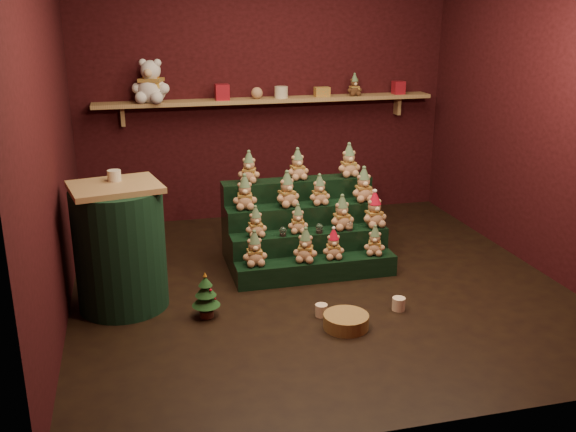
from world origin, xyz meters
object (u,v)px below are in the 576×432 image
object	(u,v)px
side_table	(120,247)
white_bear	(151,75)
riser_tier_front	(316,269)
snow_globe_a	(283,231)
brown_bear	(354,85)
mug_left	(321,310)
snow_globe_b	(319,228)
mini_christmas_tree	(206,295)
wicker_basket	(346,321)
mug_right	(399,304)
snow_globe_c	(349,226)

from	to	relation	value
side_table	white_bear	xyz separation A→B (m)	(0.39, 1.86, 1.10)
riser_tier_front	snow_globe_a	bearing A→B (deg)	147.98
white_bear	brown_bear	xyz separation A→B (m)	(2.14, 0.00, -0.15)
mug_left	snow_globe_b	bearing A→B (deg)	74.66
mug_left	brown_bear	xyz separation A→B (m)	(1.08, 2.41, 1.39)
riser_tier_front	snow_globe_b	size ratio (longest dim) A/B	16.32
riser_tier_front	white_bear	size ratio (longest dim) A/B	2.61
riser_tier_front	side_table	distance (m)	1.66
white_bear	brown_bear	world-z (taller)	white_bear
snow_globe_b	white_bear	xyz separation A→B (m)	(-1.29, 1.58, 1.18)
mini_christmas_tree	wicker_basket	distance (m)	1.06
riser_tier_front	mug_right	distance (m)	0.85
snow_globe_b	white_bear	bearing A→B (deg)	129.29
mini_christmas_tree	white_bear	world-z (taller)	white_bear
riser_tier_front	wicker_basket	distance (m)	0.90
mug_left	brown_bear	bearing A→B (deg)	65.87
mini_christmas_tree	mug_right	world-z (taller)	mini_christmas_tree
snow_globe_c	mini_christmas_tree	size ratio (longest dim) A/B	0.23
riser_tier_front	brown_bear	size ratio (longest dim) A/B	6.12
mug_right	white_bear	xyz separation A→B (m)	(-1.67, 2.46, 1.54)
wicker_basket	snow_globe_a	bearing A→B (deg)	101.48
mini_christmas_tree	mug_right	xyz separation A→B (m)	(1.45, -0.25, -0.13)
snow_globe_a	mug_left	xyz separation A→B (m)	(0.10, -0.84, -0.35)
mug_left	riser_tier_front	bearing A→B (deg)	76.74
snow_globe_b	snow_globe_c	size ratio (longest dim) A/B	1.01
snow_globe_a	mini_christmas_tree	xyz separation A→B (m)	(-0.75, -0.64, -0.23)
mug_left	wicker_basket	bearing A→B (deg)	-61.88
snow_globe_c	mug_left	xyz separation A→B (m)	(-0.51, -0.84, -0.36)
snow_globe_a	mug_left	size ratio (longest dim) A/B	0.88
snow_globe_c	mug_right	bearing A→B (deg)	-83.43
mini_christmas_tree	brown_bear	size ratio (longest dim) A/B	1.59
white_bear	mug_right	bearing A→B (deg)	-36.43
side_table	mug_left	bearing A→B (deg)	-32.71
snow_globe_b	mug_left	xyz separation A→B (m)	(-0.23, -0.84, -0.36)
snow_globe_c	mini_christmas_tree	bearing A→B (deg)	-154.71
riser_tier_front	snow_globe_b	xyz separation A→B (m)	(0.07, 0.16, 0.31)
snow_globe_c	snow_globe_b	bearing A→B (deg)	180.00
side_table	mini_christmas_tree	world-z (taller)	side_table
snow_globe_a	brown_bear	xyz separation A→B (m)	(1.18, 1.58, 1.03)
brown_bear	mini_christmas_tree	bearing A→B (deg)	-132.65
side_table	mug_left	size ratio (longest dim) A/B	10.54
riser_tier_front	side_table	xyz separation A→B (m)	(-1.61, -0.13, 0.40)
wicker_basket	brown_bear	size ratio (longest dim) A/B	1.45
snow_globe_a	mug_right	size ratio (longest dim) A/B	0.81
mini_christmas_tree	snow_globe_a	bearing A→B (deg)	40.43
side_table	brown_bear	distance (m)	3.28
snow_globe_c	white_bear	distance (m)	2.52
snow_globe_b	brown_bear	world-z (taller)	brown_bear
riser_tier_front	wicker_basket	size ratio (longest dim) A/B	4.21
snow_globe_c	brown_bear	bearing A→B (deg)	69.95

